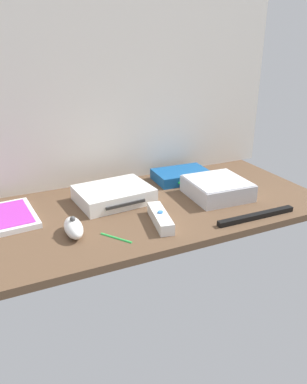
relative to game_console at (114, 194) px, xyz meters
The scene contains 10 objects.
ground_plane 12.41cm from the game_console, 36.92° to the right, with size 100.00×48.00×2.00cm, color brown.
back_wall 35.81cm from the game_console, 61.14° to the left, with size 110.00×1.20×64.00cm, color silver.
game_console is the anchor object (origin of this frame).
mini_computer 31.42cm from the game_console, 17.77° to the right, with size 17.84×17.84×5.30cm.
game_case 29.71cm from the game_console, behind, with size 14.97×19.95×1.56cm.
network_router 27.65cm from the game_console, 14.85° to the left, with size 18.55×13.01×3.40cm.
remote_wand 19.55cm from the game_console, 71.44° to the right, with size 6.46×15.22×3.40cm.
remote_nunchuk 21.90cm from the game_console, 136.23° to the right, with size 4.96×10.23×5.10cm.
sensor_bar 41.03cm from the game_console, 41.23° to the right, with size 24.00×1.80×1.40cm, color black.
stylus_pen 22.41cm from the game_console, 108.31° to the right, with size 0.70×0.70×9.00cm, color green.
Camera 1 is at (-42.26, -89.99, 45.34)cm, focal length 35.11 mm.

